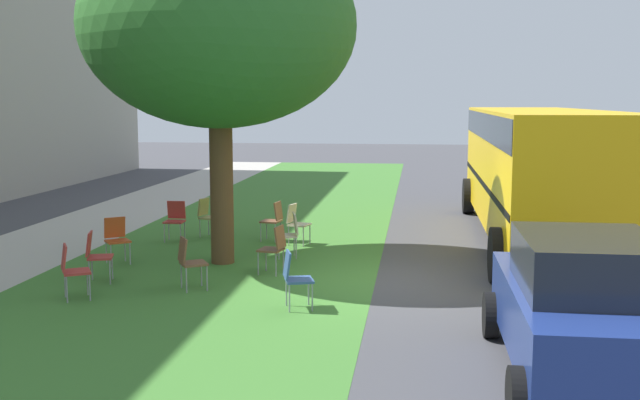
{
  "coord_description": "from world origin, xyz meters",
  "views": [
    {
      "loc": [
        -12.72,
        -0.49,
        3.12
      ],
      "look_at": [
        2.05,
        1.43,
        1.13
      ],
      "focal_mm": 42.54,
      "sensor_mm": 36.0,
      "label": 1
    }
  ],
  "objects_px": {
    "chair_7": "(296,221)",
    "parked_car": "(585,307)",
    "chair_4": "(290,232)",
    "street_tree": "(219,27)",
    "chair_0": "(208,214)",
    "chair_2": "(72,267)",
    "chair_10": "(96,253)",
    "chair_5": "(275,246)",
    "chair_9": "(189,259)",
    "chair_6": "(117,237)",
    "chair_1": "(274,218)",
    "chair_8": "(175,218)",
    "chair_3": "(294,275)",
    "school_bus": "(540,162)"
  },
  "relations": [
    {
      "from": "chair_7",
      "to": "parked_car",
      "type": "relative_size",
      "value": 0.24
    },
    {
      "from": "chair_4",
      "to": "chair_7",
      "type": "height_order",
      "value": "same"
    },
    {
      "from": "street_tree",
      "to": "chair_0",
      "type": "relative_size",
      "value": 7.2
    },
    {
      "from": "chair_2",
      "to": "chair_0",
      "type": "bearing_deg",
      "value": -6.07
    },
    {
      "from": "street_tree",
      "to": "chair_10",
      "type": "bearing_deg",
      "value": 136.38
    },
    {
      "from": "chair_2",
      "to": "chair_5",
      "type": "distance_m",
      "value": 3.52
    },
    {
      "from": "chair_0",
      "to": "chair_9",
      "type": "bearing_deg",
      "value": -167.7
    },
    {
      "from": "chair_7",
      "to": "chair_10",
      "type": "height_order",
      "value": "same"
    },
    {
      "from": "chair_4",
      "to": "chair_6",
      "type": "distance_m",
      "value": 3.33
    },
    {
      "from": "chair_1",
      "to": "chair_2",
      "type": "relative_size",
      "value": 1.0
    },
    {
      "from": "chair_2",
      "to": "chair_9",
      "type": "height_order",
      "value": "same"
    },
    {
      "from": "street_tree",
      "to": "chair_2",
      "type": "bearing_deg",
      "value": 150.78
    },
    {
      "from": "chair_6",
      "to": "parked_car",
      "type": "bearing_deg",
      "value": -124.32
    },
    {
      "from": "chair_8",
      "to": "street_tree",
      "type": "bearing_deg",
      "value": -142.07
    },
    {
      "from": "chair_6",
      "to": "chair_7",
      "type": "xyz_separation_m",
      "value": [
        2.28,
        -3.1,
        0.0
      ]
    },
    {
      "from": "chair_8",
      "to": "parked_car",
      "type": "xyz_separation_m",
      "value": [
        -7.51,
        -7.15,
        0.32
      ]
    },
    {
      "from": "street_tree",
      "to": "parked_car",
      "type": "distance_m",
      "value": 8.56
    },
    {
      "from": "chair_7",
      "to": "chair_1",
      "type": "bearing_deg",
      "value": 58.44
    },
    {
      "from": "chair_6",
      "to": "chair_9",
      "type": "xyz_separation_m",
      "value": [
        -1.81,
        -1.99,
        0.0
      ]
    },
    {
      "from": "chair_1",
      "to": "chair_5",
      "type": "distance_m",
      "value": 3.19
    },
    {
      "from": "chair_8",
      "to": "chair_9",
      "type": "distance_m",
      "value": 4.48
    },
    {
      "from": "chair_3",
      "to": "chair_7",
      "type": "bearing_deg",
      "value": 8.85
    },
    {
      "from": "chair_2",
      "to": "chair_9",
      "type": "relative_size",
      "value": 1.0
    },
    {
      "from": "chair_3",
      "to": "chair_10",
      "type": "xyz_separation_m",
      "value": [
        1.18,
        3.62,
        0.0
      ]
    },
    {
      "from": "school_bus",
      "to": "parked_car",
      "type": "bearing_deg",
      "value": 174.69
    },
    {
      "from": "chair_8",
      "to": "parked_car",
      "type": "distance_m",
      "value": 10.37
    },
    {
      "from": "chair_6",
      "to": "chair_0",
      "type": "bearing_deg",
      "value": -17.57
    },
    {
      "from": "chair_7",
      "to": "chair_9",
      "type": "xyz_separation_m",
      "value": [
        -4.09,
        1.11,
        0.0
      ]
    },
    {
      "from": "chair_1",
      "to": "chair_7",
      "type": "distance_m",
      "value": 0.65
    },
    {
      "from": "street_tree",
      "to": "chair_4",
      "type": "relative_size",
      "value": 7.2
    },
    {
      "from": "chair_6",
      "to": "chair_7",
      "type": "distance_m",
      "value": 3.85
    },
    {
      "from": "street_tree",
      "to": "chair_7",
      "type": "bearing_deg",
      "value": -29.29
    },
    {
      "from": "street_tree",
      "to": "chair_1",
      "type": "height_order",
      "value": "street_tree"
    },
    {
      "from": "chair_4",
      "to": "chair_9",
      "type": "height_order",
      "value": "same"
    },
    {
      "from": "chair_3",
      "to": "school_bus",
      "type": "height_order",
      "value": "school_bus"
    },
    {
      "from": "chair_5",
      "to": "school_bus",
      "type": "xyz_separation_m",
      "value": [
        3.85,
        -5.16,
        1.24
      ]
    },
    {
      "from": "chair_9",
      "to": "school_bus",
      "type": "relative_size",
      "value": 0.08
    },
    {
      "from": "chair_9",
      "to": "chair_0",
      "type": "bearing_deg",
      "value": 12.3
    },
    {
      "from": "chair_7",
      "to": "chair_4",
      "type": "bearing_deg",
      "value": -175.92
    },
    {
      "from": "street_tree",
      "to": "chair_6",
      "type": "height_order",
      "value": "street_tree"
    },
    {
      "from": "chair_0",
      "to": "chair_7",
      "type": "relative_size",
      "value": 1.0
    },
    {
      "from": "street_tree",
      "to": "chair_2",
      "type": "xyz_separation_m",
      "value": [
        -2.93,
        1.64,
        -3.91
      ]
    },
    {
      "from": "chair_7",
      "to": "chair_0",
      "type": "bearing_deg",
      "value": 72.18
    },
    {
      "from": "chair_0",
      "to": "chair_9",
      "type": "distance_m",
      "value": 4.89
    },
    {
      "from": "chair_8",
      "to": "chair_3",
      "type": "bearing_deg",
      "value": -145.43
    },
    {
      "from": "chair_6",
      "to": "chair_4",
      "type": "bearing_deg",
      "value": -73.47
    },
    {
      "from": "street_tree",
      "to": "chair_7",
      "type": "height_order",
      "value": "street_tree"
    },
    {
      "from": "chair_6",
      "to": "chair_7",
      "type": "relative_size",
      "value": 1.0
    },
    {
      "from": "chair_2",
      "to": "chair_8",
      "type": "distance_m",
      "value": 5.0
    },
    {
      "from": "chair_5",
      "to": "parked_car",
      "type": "distance_m",
      "value": 6.37
    }
  ]
}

